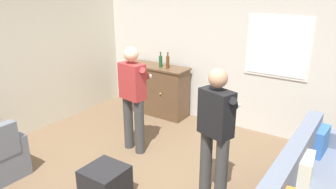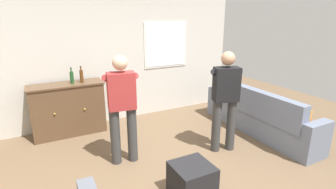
{
  "view_description": "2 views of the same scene",
  "coord_description": "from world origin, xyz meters",
  "px_view_note": "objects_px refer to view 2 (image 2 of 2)",
  "views": [
    {
      "loc": [
        2.42,
        -2.76,
        2.6
      ],
      "look_at": [
        0.15,
        0.61,
        1.17
      ],
      "focal_mm": 35.0,
      "sensor_mm": 36.0,
      "label": 1
    },
    {
      "loc": [
        -1.75,
        -2.71,
        2.22
      ],
      "look_at": [
        -0.0,
        0.63,
        1.07
      ],
      "focal_mm": 28.0,
      "sensor_mm": 36.0,
      "label": 2
    }
  ],
  "objects_px": {
    "sideboard_cabinet": "(68,109)",
    "person_standing_left": "(122,105)",
    "couch": "(256,115)",
    "ottoman": "(192,180)",
    "bottle_wine_green": "(72,77)",
    "person_standing_right": "(225,97)",
    "bottle_liquor_amber": "(81,76)"
  },
  "relations": [
    {
      "from": "sideboard_cabinet",
      "to": "person_standing_left",
      "type": "relative_size",
      "value": 0.8
    },
    {
      "from": "couch",
      "to": "ottoman",
      "type": "xyz_separation_m",
      "value": [
        -2.12,
        -1.01,
        -0.14
      ]
    },
    {
      "from": "couch",
      "to": "bottle_wine_green",
      "type": "bearing_deg",
      "value": 152.76
    },
    {
      "from": "person_standing_right",
      "to": "bottle_wine_green",
      "type": "bearing_deg",
      "value": 138.63
    },
    {
      "from": "bottle_liquor_amber",
      "to": "person_standing_right",
      "type": "relative_size",
      "value": 0.19
    },
    {
      "from": "couch",
      "to": "person_standing_left",
      "type": "bearing_deg",
      "value": 176.21
    },
    {
      "from": "sideboard_cabinet",
      "to": "person_standing_left",
      "type": "distance_m",
      "value": 1.63
    },
    {
      "from": "person_standing_right",
      "to": "bottle_liquor_amber",
      "type": "bearing_deg",
      "value": 136.31
    },
    {
      "from": "couch",
      "to": "bottle_liquor_amber",
      "type": "bearing_deg",
      "value": 151.54
    },
    {
      "from": "sideboard_cabinet",
      "to": "person_standing_right",
      "type": "relative_size",
      "value": 0.8
    },
    {
      "from": "couch",
      "to": "bottle_liquor_amber",
      "type": "xyz_separation_m",
      "value": [
        -2.93,
        1.59,
        0.77
      ]
    },
    {
      "from": "sideboard_cabinet",
      "to": "person_standing_right",
      "type": "xyz_separation_m",
      "value": [
        2.21,
        -1.86,
        0.44
      ]
    },
    {
      "from": "sideboard_cabinet",
      "to": "bottle_liquor_amber",
      "type": "height_order",
      "value": "bottle_liquor_amber"
    },
    {
      "from": "bottle_wine_green",
      "to": "person_standing_left",
      "type": "height_order",
      "value": "person_standing_left"
    },
    {
      "from": "person_standing_left",
      "to": "couch",
      "type": "bearing_deg",
      "value": -3.79
    },
    {
      "from": "bottle_liquor_amber",
      "to": "sideboard_cabinet",
      "type": "bearing_deg",
      "value": 174.09
    },
    {
      "from": "sideboard_cabinet",
      "to": "person_standing_left",
      "type": "bearing_deg",
      "value": -67.13
    },
    {
      "from": "person_standing_right",
      "to": "couch",
      "type": "bearing_deg",
      "value": 13.44
    },
    {
      "from": "bottle_liquor_amber",
      "to": "ottoman",
      "type": "relative_size",
      "value": 0.64
    },
    {
      "from": "bottle_wine_green",
      "to": "person_standing_right",
      "type": "distance_m",
      "value": 2.79
    },
    {
      "from": "sideboard_cabinet",
      "to": "bottle_liquor_amber",
      "type": "relative_size",
      "value": 4.3
    },
    {
      "from": "bottle_liquor_amber",
      "to": "person_standing_left",
      "type": "height_order",
      "value": "person_standing_left"
    },
    {
      "from": "bottle_liquor_amber",
      "to": "person_standing_left",
      "type": "xyz_separation_m",
      "value": [
        0.32,
        -1.41,
        -0.18
      ]
    },
    {
      "from": "bottle_liquor_amber",
      "to": "person_standing_right",
      "type": "distance_m",
      "value": 2.66
    },
    {
      "from": "couch",
      "to": "person_standing_right",
      "type": "xyz_separation_m",
      "value": [
        -1.01,
        -0.24,
        0.59
      ]
    },
    {
      "from": "couch",
      "to": "sideboard_cabinet",
      "type": "bearing_deg",
      "value": 153.34
    },
    {
      "from": "couch",
      "to": "bottle_wine_green",
      "type": "relative_size",
      "value": 8.58
    },
    {
      "from": "bottle_liquor_amber",
      "to": "ottoman",
      "type": "xyz_separation_m",
      "value": [
        0.81,
        -2.59,
        -0.91
      ]
    },
    {
      "from": "couch",
      "to": "person_standing_left",
      "type": "relative_size",
      "value": 1.52
    },
    {
      "from": "ottoman",
      "to": "person_standing_left",
      "type": "xyz_separation_m",
      "value": [
        -0.5,
        1.18,
        0.73
      ]
    },
    {
      "from": "person_standing_right",
      "to": "sideboard_cabinet",
      "type": "bearing_deg",
      "value": 139.9
    },
    {
      "from": "bottle_wine_green",
      "to": "sideboard_cabinet",
      "type": "bearing_deg",
      "value": 169.75
    }
  ]
}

